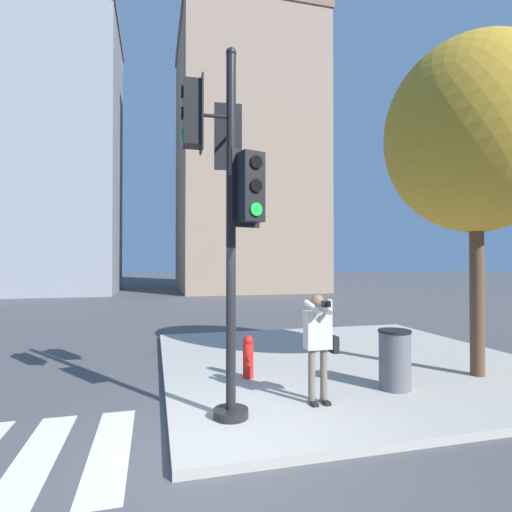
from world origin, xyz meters
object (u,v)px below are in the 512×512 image
(street_tree, at_px, (476,136))
(trash_bin, at_px, (395,359))
(person_photographer, at_px, (319,338))
(fire_hydrant, at_px, (248,357))
(traffic_signal_pole, at_px, (226,189))

(street_tree, bearing_deg, trash_bin, -170.71)
(person_photographer, bearing_deg, fire_hydrant, 115.64)
(trash_bin, bearing_deg, person_photographer, -168.84)
(street_tree, height_order, trash_bin, street_tree)
(person_photographer, height_order, trash_bin, person_photographer)
(person_photographer, relative_size, fire_hydrant, 2.10)
(person_photographer, xyz_separation_m, trash_bin, (1.53, 0.30, -0.49))
(traffic_signal_pole, distance_m, street_tree, 5.31)
(traffic_signal_pole, height_order, fire_hydrant, traffic_signal_pole)
(person_photographer, height_order, street_tree, street_tree)
(traffic_signal_pole, height_order, trash_bin, traffic_signal_pole)
(traffic_signal_pole, bearing_deg, fire_hydrant, 67.33)
(traffic_signal_pole, bearing_deg, street_tree, 9.54)
(street_tree, bearing_deg, person_photographer, -169.90)
(traffic_signal_pole, relative_size, street_tree, 0.80)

